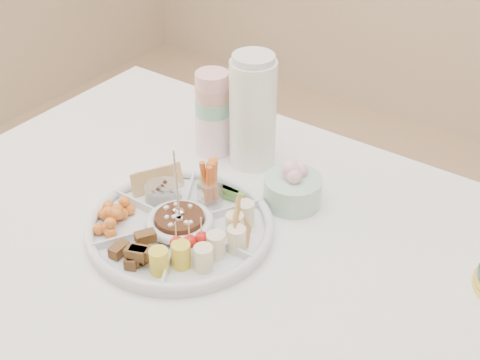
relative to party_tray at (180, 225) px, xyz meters
The scene contains 11 objects.
party_tray is the anchor object (origin of this frame).
bean_dip 0.01m from the party_tray, 90.00° to the right, with size 0.10×0.10×0.04m, color black.
tortillas 0.13m from the party_tray, 29.56° to the left, with size 0.09×0.09×0.05m, color #C38546, non-canonical shape.
carrot_cucumber 0.14m from the party_tray, 89.56° to the left, with size 0.11×0.11×0.10m, color orange, non-canonical shape.
pita_raisins 0.13m from the party_tray, 149.56° to the left, with size 0.11×0.11×0.06m, color #DBB483, non-canonical shape.
cherries 0.13m from the party_tray, 150.44° to the right, with size 0.11×0.11×0.04m, color orange, non-canonical shape.
granola_chunks 0.13m from the party_tray, 90.44° to the right, with size 0.11×0.11×0.05m, color brown, non-canonical shape.
banana_tomato 0.14m from the party_tray, 30.44° to the right, with size 0.12×0.12×0.10m, color #E3D980, non-canonical shape.
cup_stack 0.34m from the party_tray, 115.22° to the left, with size 0.09×0.09×0.24m, color silver.
thermos 0.33m from the party_tray, 96.24° to the left, with size 0.11×0.11×0.28m, color white.
flower_bowl 0.26m from the party_tray, 59.67° to the left, with size 0.13×0.13×0.10m, color #A4C7B7.
Camera 1 is at (0.59, -0.83, 1.63)m, focal length 50.00 mm.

